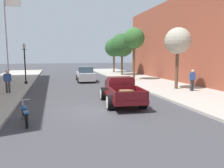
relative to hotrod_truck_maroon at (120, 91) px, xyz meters
name	(u,v)px	position (x,y,z in m)	size (l,w,h in m)	color
ground_plane	(102,109)	(-1.45, -1.30, -0.75)	(140.00, 140.00, 0.00)	#3D3D42
sidewalk_right	(215,101)	(5.80, -1.30, -0.68)	(5.50, 64.00, 0.15)	#ADA89E
hotrod_truck_maroon	(120,91)	(0.00, 0.00, 0.00)	(2.47, 5.04, 1.58)	#510F14
motorcycle_parked	(24,113)	(-5.15, -2.78, -0.31)	(0.70, 2.09, 0.93)	black
car_background_silver	(85,75)	(-0.52, 11.44, 0.01)	(2.00, 4.37, 1.65)	#B7B7BC
pedestrian_sidewalk_left	(8,80)	(-7.16, 4.68, 0.33)	(0.53, 0.22, 1.65)	#333338
pedestrian_sidewalk_right	(192,79)	(6.37, 1.89, 0.33)	(0.53, 0.22, 1.65)	#333338
street_lamp_far	(25,61)	(-6.51, 9.75, 1.63)	(0.50, 0.32, 3.85)	black
flagpole	(8,28)	(-8.42, 13.29, 5.02)	(1.74, 0.16, 9.16)	#B2B2B7
street_tree_nearest	(178,41)	(5.84, 3.25, 3.24)	(2.11, 2.11, 4.95)	brown
street_tree_second	(134,39)	(4.91, 10.60, 3.97)	(2.33, 2.33, 5.80)	brown
street_tree_third	(122,45)	(5.46, 16.73, 3.52)	(3.26, 3.26, 5.77)	brown
street_tree_farthest	(114,48)	(5.60, 21.40, 3.34)	(2.92, 2.92, 5.43)	brown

